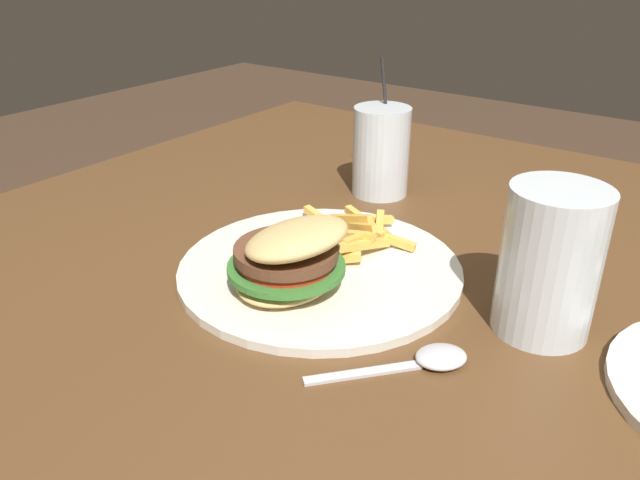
% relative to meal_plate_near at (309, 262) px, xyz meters
% --- Properties ---
extents(dining_table, '(1.29, 1.43, 0.77)m').
position_rel_meal_plate_near_xyz_m(dining_table, '(0.02, 0.20, -0.11)').
color(dining_table, brown).
rests_on(dining_table, ground_plane).
extents(meal_plate_near, '(0.32, 0.32, 0.10)m').
position_rel_meal_plate_near_xyz_m(meal_plate_near, '(0.00, 0.00, 0.00)').
color(meal_plate_near, silver).
rests_on(meal_plate_near, dining_table).
extents(beer_glass, '(0.09, 0.09, 0.14)m').
position_rel_meal_plate_near_xyz_m(beer_glass, '(-0.06, 0.23, 0.04)').
color(beer_glass, silver).
rests_on(beer_glass, dining_table).
extents(juice_glass, '(0.08, 0.08, 0.19)m').
position_rel_meal_plate_near_xyz_m(juice_glass, '(-0.27, -0.07, 0.03)').
color(juice_glass, silver).
rests_on(juice_glass, dining_table).
extents(spoon, '(0.13, 0.11, 0.01)m').
position_rel_meal_plate_near_xyz_m(spoon, '(0.05, 0.17, -0.02)').
color(spoon, silver).
rests_on(spoon, dining_table).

